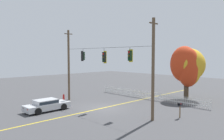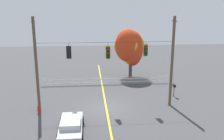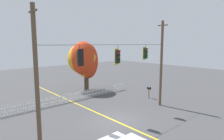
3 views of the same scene
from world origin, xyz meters
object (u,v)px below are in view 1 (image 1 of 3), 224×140
at_px(fire_hydrant, 64,97).
at_px(roadside_mailbox, 180,105).
at_px(traffic_signal_eastbound_side, 104,57).
at_px(traffic_signal_southbound_primary, 83,56).
at_px(autumn_maple_near_fence, 186,66).
at_px(parked_car, 47,105).
at_px(autumn_maple_mid, 188,66).
at_px(traffic_signal_northbound_primary, 130,56).

bearing_deg(fire_hydrant, roadside_mailbox, 13.30).
bearing_deg(roadside_mailbox, traffic_signal_eastbound_side, -162.02).
height_order(traffic_signal_southbound_primary, traffic_signal_eastbound_side, same).
distance_m(autumn_maple_near_fence, parked_car, 16.73).
xyz_separation_m(autumn_maple_near_fence, fire_hydrant, (-9.96, -10.95, -3.82)).
height_order(traffic_signal_southbound_primary, autumn_maple_near_fence, autumn_maple_near_fence).
xyz_separation_m(traffic_signal_eastbound_side, roadside_mailbox, (7.20, 2.34, -4.17)).
xyz_separation_m(autumn_maple_near_fence, roadside_mailbox, (3.53, -7.76, -3.11)).
bearing_deg(autumn_maple_near_fence, fire_hydrant, -132.30).
distance_m(traffic_signal_eastbound_side, autumn_maple_near_fence, 10.79).
xyz_separation_m(autumn_maple_mid, fire_hydrant, (-10.08, -11.39, -3.77)).
distance_m(traffic_signal_southbound_primary, autumn_maple_near_fence, 12.44).
height_order(traffic_signal_southbound_primary, roadside_mailbox, traffic_signal_southbound_primary).
bearing_deg(traffic_signal_northbound_primary, fire_hydrant, -175.01).
xyz_separation_m(traffic_signal_northbound_primary, roadside_mailbox, (3.75, 2.34, -4.32)).
bearing_deg(autumn_maple_mid, roadside_mailbox, -67.40).
relative_size(autumn_maple_mid, fire_hydrant, 7.86).
height_order(traffic_signal_southbound_primary, traffic_signal_northbound_primary, same).
xyz_separation_m(autumn_maple_mid, roadside_mailbox, (3.41, -8.20, -3.06)).
bearing_deg(traffic_signal_eastbound_side, fire_hydrant, -172.29).
distance_m(traffic_signal_northbound_primary, autumn_maple_near_fence, 10.17).
height_order(traffic_signal_southbound_primary, autumn_maple_mid, autumn_maple_mid).
distance_m(autumn_maple_near_fence, roadside_mailbox, 9.07).
xyz_separation_m(traffic_signal_southbound_primary, parked_car, (0.30, -4.72, -4.77)).
bearing_deg(traffic_signal_northbound_primary, autumn_maple_near_fence, 88.78).
bearing_deg(traffic_signal_southbound_primary, autumn_maple_near_fence, 54.73).
relative_size(traffic_signal_eastbound_side, autumn_maple_mid, 0.25).
relative_size(autumn_maple_near_fence, roadside_mailbox, 4.87).
bearing_deg(roadside_mailbox, traffic_signal_southbound_primary, -167.56).
distance_m(parked_car, fire_hydrant, 4.98).
distance_m(traffic_signal_southbound_primary, autumn_maple_mid, 12.87).
bearing_deg(traffic_signal_eastbound_side, traffic_signal_northbound_primary, -0.01).
bearing_deg(traffic_signal_eastbound_side, autumn_maple_mid, 70.23).
relative_size(fire_hydrant, roadside_mailbox, 0.60).
relative_size(autumn_maple_mid, roadside_mailbox, 4.68).
height_order(traffic_signal_eastbound_side, parked_car, traffic_signal_eastbound_side).
bearing_deg(traffic_signal_southbound_primary, parked_car, -86.32).
bearing_deg(traffic_signal_northbound_primary, roadside_mailbox, 31.97).
xyz_separation_m(traffic_signal_southbound_primary, autumn_maple_mid, (7.27, 10.55, -1.21)).
distance_m(fire_hydrant, roadside_mailbox, 13.88).
height_order(traffic_signal_northbound_primary, roadside_mailbox, traffic_signal_northbound_primary).
xyz_separation_m(traffic_signal_southbound_primary, traffic_signal_eastbound_side, (3.48, 0.02, -0.11)).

